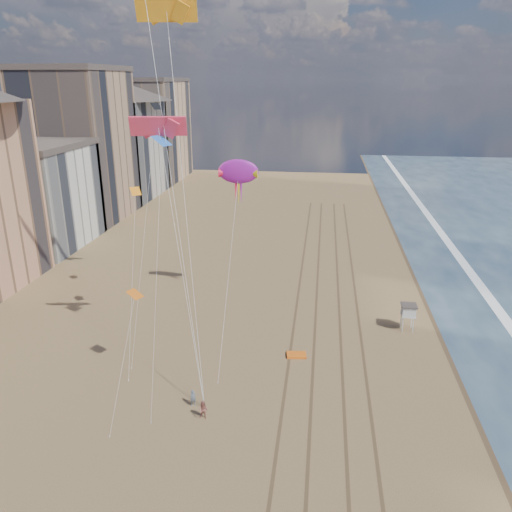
{
  "coord_description": "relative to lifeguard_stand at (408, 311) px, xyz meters",
  "views": [
    {
      "loc": [
        1.37,
        -21.34,
        26.4
      ],
      "look_at": [
        -5.06,
        26.0,
        9.5
      ],
      "focal_mm": 35.0,
      "sensor_mm": 36.0,
      "label": 1
    }
  ],
  "objects": [
    {
      "name": "buildings",
      "position": [
        -57.08,
        35.3,
        11.18
      ],
      "size": [
        34.72,
        131.35,
        29.0
      ],
      "color": "#C6B284",
      "rests_on": "ground"
    },
    {
      "name": "kite_flyer_b",
      "position": [
        -18.88,
        -18.17,
        -1.55
      ],
      "size": [
        0.9,
        0.76,
        1.65
      ],
      "primitive_type": "imported",
      "rotation": [
        0.0,
        0.0,
        -0.18
      ],
      "color": "#9C5A4F",
      "rests_on": "ground"
    },
    {
      "name": "foam",
      "position": [
        11.86,
        9.71,
        -2.37
      ],
      "size": [
        260.0,
        260.0,
        0.0
      ],
      "primitive_type": "plane",
      "color": "white",
      "rests_on": "ground"
    },
    {
      "name": "small_kites",
      "position": [
        -25.76,
        -8.52,
        15.07
      ],
      "size": [
        6.63,
        12.36,
        16.04
      ],
      "color": "orange",
      "rests_on": "ground"
    },
    {
      "name": "tracks",
      "position": [
        -8.79,
        -0.29,
        -2.37
      ],
      "size": [
        7.68,
        120.0,
        0.01
      ],
      "color": "brown",
      "rests_on": "ground"
    },
    {
      "name": "lifeguard_stand",
      "position": [
        0.0,
        0.0,
        0.0
      ],
      "size": [
        1.71,
        1.71,
        3.08
      ],
      "color": "silver",
      "rests_on": "ground"
    },
    {
      "name": "kite_flyer_a",
      "position": [
        -20.17,
        -16.58,
        -1.63
      ],
      "size": [
        0.65,
        0.6,
        1.5
      ],
      "primitive_type": "imported",
      "rotation": [
        0.0,
        0.0,
        0.57
      ],
      "color": "slate",
      "rests_on": "ground"
    },
    {
      "name": "show_kite",
      "position": [
        -19.66,
        4.58,
        14.08
      ],
      "size": [
        4.59,
        9.34,
        23.48
      ],
      "color": "#9A179B",
      "rests_on": "ground"
    },
    {
      "name": "parafoils",
      "position": [
        -25.36,
        -4.67,
        29.18
      ],
      "size": [
        7.36,
        12.3,
        15.53
      ],
      "color": "black",
      "rests_on": "ground"
    },
    {
      "name": "grounded_kite",
      "position": [
        -11.86,
        -7.25,
        -2.26
      ],
      "size": [
        2.09,
        1.47,
        0.22
      ],
      "primitive_type": "cube",
      "rotation": [
        0.0,
        0.0,
        0.11
      ],
      "color": "orange",
      "rests_on": "ground"
    },
    {
      "name": "wet_sand",
      "position": [
        7.66,
        9.71,
        -2.37
      ],
      "size": [
        260.0,
        260.0,
        0.0
      ],
      "primitive_type": "plane",
      "color": "#42301E",
      "rests_on": "ground"
    }
  ]
}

